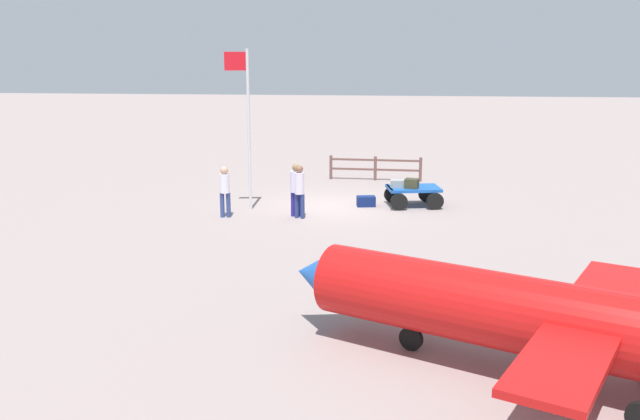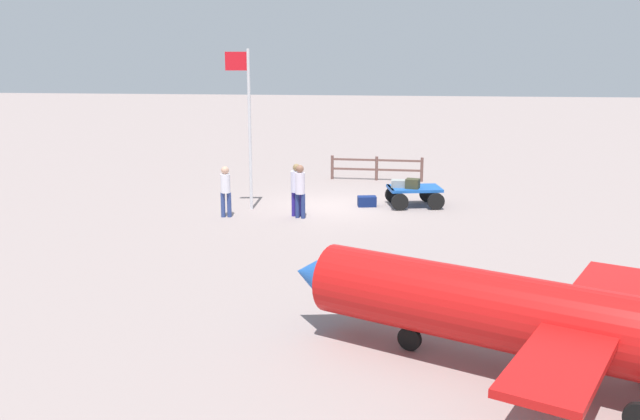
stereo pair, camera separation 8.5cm
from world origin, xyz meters
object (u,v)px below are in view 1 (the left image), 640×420
Objects in this scene: worker_trailing at (225,188)px; worker_supervisor at (296,185)px; suitcase_olive at (412,184)px; airplane_near at (570,324)px; luggage_cart at (413,192)px; flagpole at (246,118)px; suitcase_navy at (366,201)px; suitcase_maroon at (398,184)px; worker_lead at (299,188)px.

worker_trailing is 0.97× the size of worker_supervisor.
airplane_near is at bearing 99.73° from suitcase_olive.
airplane_near is (-8.19, 10.73, 0.13)m from worker_trailing.
airplane_near is at bearing 99.31° from luggage_cart.
luggage_cart is at bearing -102.23° from suitcase_olive.
suitcase_olive is 6.34m from worker_trailing.
flagpole reaches higher than worker_supervisor.
luggage_cart is 2.98× the size of suitcase_navy.
suitcase_navy is at bearing -73.74° from airplane_near.
worker_trailing is at bearing 21.54° from suitcase_maroon.
suitcase_navy is 0.41× the size of worker_trailing.
suitcase_maroon is at bearing -151.57° from worker_supervisor.
luggage_cart reaches higher than suitcase_navy.
suitcase_navy is 0.13× the size of flagpole.
suitcase_olive is at bearing 163.16° from suitcase_maroon.
flagpole is at bearing 11.50° from luggage_cart.
worker_trailing reaches higher than suitcase_olive.
suitcase_navy is at bearing -154.94° from worker_trailing.
suitcase_maroon is 0.32× the size of worker_supervisor.
worker_trailing is (6.00, 2.05, 0.12)m from suitcase_olive.
worker_supervisor is at bearing 28.43° from suitcase_maroon.
flagpole is (-0.50, -1.17, 2.14)m from worker_trailing.
suitcase_olive is 12.98m from airplane_near.
flagpole is at bearing -57.14° from airplane_near.
luggage_cart is at bearing -168.50° from flagpole.
worker_supervisor is 2.82m from flagpole.
airplane_near is 14.31m from flagpole.
suitcase_olive is at bearing -170.89° from flagpole.
worker_supervisor reaches higher than worker_trailing.
worker_supervisor is 0.18× the size of airplane_near.
worker_lead is (3.60, 1.92, 0.15)m from suitcase_olive.
suitcase_olive is 0.30× the size of worker_lead.
luggage_cart is 1.18× the size of worker_lead.
suitcase_maroon is 3.76m from worker_supervisor.
worker_trailing is at bearing 10.16° from worker_supervisor.
suitcase_navy is at bearing -142.71° from worker_supervisor.
worker_supervisor is (0.15, -0.27, 0.03)m from worker_lead.
airplane_near is 1.83× the size of flagpole.
worker_trailing is at bearing 3.11° from worker_lead.
airplane_near reaches higher than suitcase_maroon.
worker_supervisor is at bearing 23.73° from suitcase_olive.
worker_lead reaches higher than worker_trailing.
worker_trailing is at bearing 18.88° from suitcase_olive.
flagpole is at bearing -28.73° from worker_lead.
airplane_near is (-2.14, 13.03, 0.61)m from luggage_cart.
flagpole is at bearing 9.11° from suitcase_olive.
worker_supervisor is (3.30, 1.79, 0.21)m from suitcase_maroon.
suitcase_olive is 0.31× the size of worker_supervisor.
worker_lead is (3.65, 2.17, 0.51)m from luggage_cart.
suitcase_olive is at bearing -156.27° from worker_supervisor.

